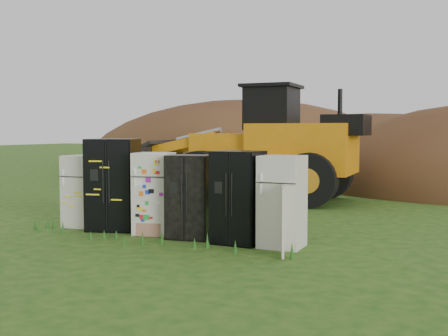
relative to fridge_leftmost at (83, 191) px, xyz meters
The scene contains 10 objects.
ground 2.60m from the fridge_leftmost, ahead, with size 120.00×120.00×0.00m, color #1F4B14.
fridge_leftmost is the anchor object (origin of this frame).
fridge_black_side 0.86m from the fridge_leftmost, ahead, with size 1.03×0.81×1.98m, color black, non-canonical shape.
fridge_sticker 1.90m from the fridge_leftmost, ahead, with size 0.76×0.70×1.70m, color silver, non-canonical shape.
fridge_dark_mid 2.80m from the fridge_leftmost, ahead, with size 0.85×0.70×1.67m, color black, non-canonical shape.
fridge_black_right 3.89m from the fridge_leftmost, ahead, with size 0.88×0.74×1.77m, color black, non-canonical shape.
fridge_open_door 4.76m from the fridge_leftmost, ahead, with size 0.77×0.71×1.70m, color silver, non-canonical shape.
wheel_loader 6.43m from the fridge_leftmost, 81.11° to the left, with size 7.33×2.97×3.55m, color orange, non-canonical shape.
dirt_mound_left 15.36m from the fridge_leftmost, 102.55° to the left, with size 17.06×12.80×7.27m, color #482717.
dirt_mound_back 18.15m from the fridge_leftmost, 83.37° to the left, with size 17.32×11.55×5.98m, color #482717.
Camera 1 is at (6.12, -9.56, 2.16)m, focal length 45.00 mm.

